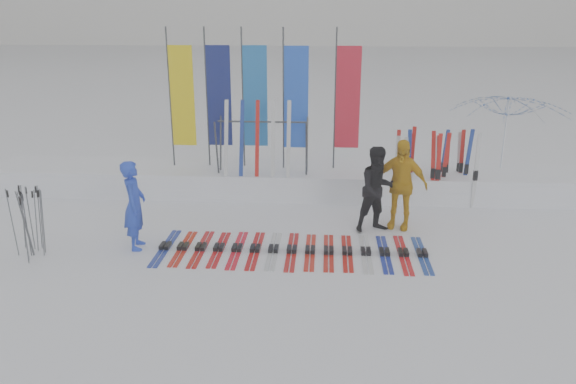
# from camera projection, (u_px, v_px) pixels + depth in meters

# --- Properties ---
(ground) EXTENTS (120.00, 120.00, 0.00)m
(ground) POSITION_uv_depth(u_px,v_px,m) (269.00, 282.00, 9.01)
(ground) COLOR white
(ground) RESTS_ON ground
(snow_bank) EXTENTS (14.00, 1.60, 0.60)m
(snow_bank) POSITION_uv_depth(u_px,v_px,m) (288.00, 181.00, 13.28)
(snow_bank) COLOR white
(snow_bank) RESTS_ON ground
(person_blue) EXTENTS (0.49, 0.66, 1.64)m
(person_blue) POSITION_uv_depth(u_px,v_px,m) (134.00, 205.00, 10.06)
(person_blue) COLOR blue
(person_blue) RESTS_ON ground
(person_black) EXTENTS (1.00, 0.90, 1.70)m
(person_black) POSITION_uv_depth(u_px,v_px,m) (378.00, 190.00, 10.84)
(person_black) COLOR black
(person_black) RESTS_ON ground
(person_yellow) EXTENTS (1.14, 0.75, 1.80)m
(person_yellow) POSITION_uv_depth(u_px,v_px,m) (400.00, 184.00, 10.99)
(person_yellow) COLOR gold
(person_yellow) RESTS_ON ground
(tent_canopy) EXTENTS (3.35, 3.38, 2.40)m
(tent_canopy) POSITION_uv_depth(u_px,v_px,m) (506.00, 144.00, 12.97)
(tent_canopy) COLOR white
(tent_canopy) RESTS_ON ground
(ski_row) EXTENTS (4.82, 1.70, 0.07)m
(ski_row) POSITION_uv_depth(u_px,v_px,m) (292.00, 250.00, 10.11)
(ski_row) COLOR navy
(ski_row) RESTS_ON ground
(pole_cluster) EXTENTS (0.63, 0.66, 1.24)m
(pole_cluster) POSITION_uv_depth(u_px,v_px,m) (29.00, 223.00, 9.83)
(pole_cluster) COLOR #595B60
(pole_cluster) RESTS_ON ground
(feather_flags) EXTENTS (4.39, 0.15, 3.20)m
(feather_flags) POSITION_uv_depth(u_px,v_px,m) (258.00, 97.00, 12.85)
(feather_flags) COLOR #383A3F
(feather_flags) RESTS_ON ground
(ski_rack) EXTENTS (2.04, 0.80, 1.23)m
(ski_rack) POSITION_uv_depth(u_px,v_px,m) (262.00, 139.00, 12.60)
(ski_rack) COLOR #383A3F
(ski_rack) RESTS_ON ground
(upright_skis) EXTENTS (1.69, 0.91, 1.70)m
(upright_skis) POSITION_uv_depth(u_px,v_px,m) (434.00, 167.00, 12.59)
(upright_skis) COLOR red
(upright_skis) RESTS_ON ground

